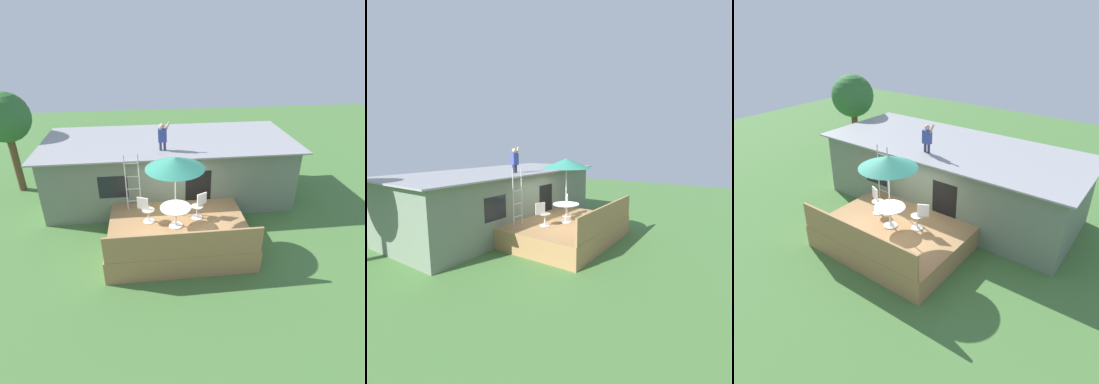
# 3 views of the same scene
# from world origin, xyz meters

# --- Properties ---
(ground_plane) EXTENTS (40.00, 40.00, 0.00)m
(ground_plane) POSITION_xyz_m (0.00, 0.00, 0.00)
(ground_plane) COLOR #477538
(house) EXTENTS (10.50, 4.50, 2.67)m
(house) POSITION_xyz_m (-0.00, 3.60, 1.34)
(house) COLOR slate
(house) RESTS_ON ground
(deck) EXTENTS (4.80, 3.73, 0.80)m
(deck) POSITION_xyz_m (0.00, 0.00, 0.40)
(deck) COLOR #A87A4C
(deck) RESTS_ON ground
(deck_railing) EXTENTS (4.70, 0.08, 0.90)m
(deck_railing) POSITION_xyz_m (0.00, -1.81, 1.25)
(deck_railing) COLOR #A87A4C
(deck_railing) RESTS_ON deck
(patio_table) EXTENTS (1.04, 1.04, 0.74)m
(patio_table) POSITION_xyz_m (-0.10, -0.11, 1.39)
(patio_table) COLOR silver
(patio_table) RESTS_ON deck
(patio_umbrella) EXTENTS (1.90, 1.90, 2.54)m
(patio_umbrella) POSITION_xyz_m (-0.10, -0.11, 3.15)
(patio_umbrella) COLOR silver
(patio_umbrella) RESTS_ON deck
(step_ladder) EXTENTS (0.52, 0.04, 2.20)m
(step_ladder) POSITION_xyz_m (-1.52, 1.18, 1.90)
(step_ladder) COLOR silver
(step_ladder) RESTS_ON deck
(person_figure) EXTENTS (0.47, 0.20, 1.11)m
(person_figure) POSITION_xyz_m (-0.33, 2.33, 3.27)
(person_figure) COLOR #33384C
(person_figure) RESTS_ON house
(patio_chair_left) EXTENTS (0.60, 0.44, 0.92)m
(patio_chair_left) POSITION_xyz_m (-1.08, 0.30, 1.26)
(patio_chair_left) COLOR silver
(patio_chair_left) RESTS_ON deck
(patio_chair_right) EXTENTS (0.58, 0.44, 0.92)m
(patio_chair_right) POSITION_xyz_m (0.78, 0.36, 1.26)
(patio_chair_right) COLOR silver
(patio_chair_right) RESTS_ON deck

